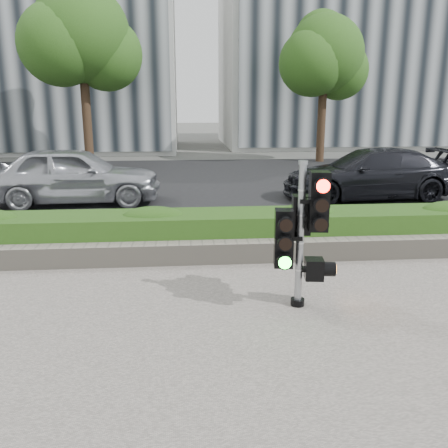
{
  "coord_description": "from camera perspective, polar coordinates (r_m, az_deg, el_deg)",
  "views": [
    {
      "loc": [
        -0.66,
        -5.51,
        2.58
      ],
      "look_at": [
        -0.13,
        0.6,
        1.01
      ],
      "focal_mm": 38.0,
      "sensor_mm": 36.0,
      "label": 1
    }
  ],
  "objects": [
    {
      "name": "car_dark",
      "position": [
        13.61,
        17.07,
        5.81
      ],
      "size": [
        4.77,
        2.09,
        1.36
      ],
      "primitive_type": "imported",
      "rotation": [
        0.0,
        0.0,
        -1.53
      ],
      "color": "black",
      "rests_on": "road"
    },
    {
      "name": "building_left",
      "position": [
        30.11,
        -22.8,
        22.72
      ],
      "size": [
        16.0,
        9.0,
        15.0
      ],
      "primitive_type": "cube",
      "color": "#B7B7B2",
      "rests_on": "ground"
    },
    {
      "name": "car_silver",
      "position": [
        12.91,
        -17.59,
        5.63
      ],
      "size": [
        4.46,
        1.95,
        1.5
      ],
      "primitive_type": "imported",
      "rotation": [
        0.0,
        0.0,
        1.61
      ],
      "color": "#B4B5BC",
      "rests_on": "road"
    },
    {
      "name": "stone_wall",
      "position": [
        7.81,
        0.13,
        -3.36
      ],
      "size": [
        12.0,
        0.32,
        0.34
      ],
      "primitive_type": "cube",
      "color": "gray",
      "rests_on": "sidewalk"
    },
    {
      "name": "road",
      "position": [
        15.74,
        -2.48,
        4.95
      ],
      "size": [
        60.0,
        13.0,
        0.02
      ],
      "primitive_type": "cube",
      "color": "black",
      "rests_on": "ground"
    },
    {
      "name": "tree_left",
      "position": [
        20.59,
        -16.82,
        20.66
      ],
      "size": [
        4.61,
        4.03,
        7.34
      ],
      "color": "black",
      "rests_on": "ground"
    },
    {
      "name": "building_right",
      "position": [
        32.84,
        16.9,
        19.75
      ],
      "size": [
        18.0,
        10.0,
        12.0
      ],
      "primitive_type": "cube",
      "color": "#B7B7B2",
      "rests_on": "ground"
    },
    {
      "name": "traffic_signal",
      "position": [
        6.0,
        9.4,
        -0.42
      ],
      "size": [
        0.67,
        0.51,
        1.87
      ],
      "rotation": [
        0.0,
        0.0,
        -0.13
      ],
      "color": "black",
      "rests_on": "sidewalk"
    },
    {
      "name": "tree_right",
      "position": [
        22.03,
        11.94,
        19.02
      ],
      "size": [
        4.1,
        3.58,
        6.53
      ],
      "color": "black",
      "rests_on": "ground"
    },
    {
      "name": "curb",
      "position": [
        9.05,
        -0.57,
        -1.8
      ],
      "size": [
        60.0,
        0.25,
        0.12
      ],
      "primitive_type": "cube",
      "color": "gray",
      "rests_on": "ground"
    },
    {
      "name": "hedge",
      "position": [
        8.39,
        -0.26,
        -0.9
      ],
      "size": [
        12.0,
        1.0,
        0.68
      ],
      "primitive_type": "cube",
      "color": "#468127",
      "rests_on": "sidewalk"
    },
    {
      "name": "ground",
      "position": [
        6.12,
        1.73,
        -10.55
      ],
      "size": [
        120.0,
        120.0,
        0.0
      ],
      "primitive_type": "plane",
      "color": "#51514C",
      "rests_on": "ground"
    }
  ]
}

